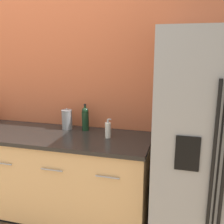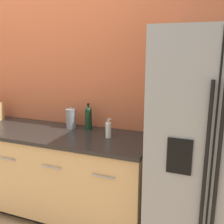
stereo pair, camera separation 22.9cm
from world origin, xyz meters
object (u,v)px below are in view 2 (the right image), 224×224
(refrigerator, at_px, (212,153))
(soap_dispenser, at_px, (108,130))
(wine_bottle, at_px, (88,118))
(steel_canister, at_px, (71,118))

(refrigerator, distance_m, soap_dispenser, 0.89)
(wine_bottle, height_order, steel_canister, wine_bottle)
(soap_dispenser, bearing_deg, refrigerator, -6.29)
(soap_dispenser, height_order, steel_canister, steel_canister)
(wine_bottle, bearing_deg, refrigerator, -12.47)
(soap_dispenser, relative_size, steel_canister, 0.84)
(refrigerator, relative_size, soap_dispenser, 10.18)
(refrigerator, xyz_separation_m, wine_bottle, (-1.16, 0.26, 0.10))
(soap_dispenser, bearing_deg, wine_bottle, 150.12)
(refrigerator, xyz_separation_m, steel_canister, (-1.36, 0.25, 0.08))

